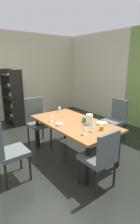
{
  "coord_description": "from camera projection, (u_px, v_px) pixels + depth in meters",
  "views": [
    {
      "loc": [
        2.84,
        -1.65,
        1.83
      ],
      "look_at": [
        0.15,
        0.44,
        0.85
      ],
      "focal_mm": 28.0,
      "sensor_mm": 36.0,
      "label": 1
    }
  ],
  "objects": [
    {
      "name": "left_interior_panel",
      "position": [
        0.0,
        77.0,
        5.37
      ],
      "size": [
        0.1,
        5.85,
        2.74
      ],
      "primitive_type": "cube",
      "color": "beige",
      "rests_on": "ground_plane"
    },
    {
      "name": "wine_glass_west",
      "position": [
        84.0,
        127.0,
        2.74
      ],
      "size": [
        0.07,
        0.07,
        0.16
      ],
      "color": "silver",
      "rests_on": "dining_table"
    },
    {
      "name": "cup_east",
      "position": [
        101.0,
        128.0,
        2.94
      ],
      "size": [
        0.07,
        0.07,
        0.07
      ],
      "primitive_type": "cylinder",
      "color": "#B1861A",
      "rests_on": "dining_table"
    },
    {
      "name": "chair_head_far",
      "position": [
        116.0,
        118.0,
        4.16
      ],
      "size": [
        0.44,
        0.45,
        0.98
      ],
      "rotation": [
        0.0,
        0.0,
        3.14
      ],
      "color": "#49514E",
      "rests_on": "ground_plane"
    },
    {
      "name": "chair_head_near",
      "position": [
        6.0,
        148.0,
        2.64
      ],
      "size": [
        0.44,
        0.44,
        1.05
      ],
      "color": "#49514E",
      "rests_on": "ground_plane"
    },
    {
      "name": "pitcher_near_window",
      "position": [
        89.0,
        119.0,
        3.2
      ],
      "size": [
        0.14,
        0.12,
        0.19
      ],
      "color": "white",
      "rests_on": "dining_table"
    },
    {
      "name": "wine_glass_left",
      "position": [
        59.0,
        107.0,
        3.97
      ],
      "size": [
        0.07,
        0.07,
        0.15
      ],
      "color": "silver",
      "rests_on": "dining_table"
    },
    {
      "name": "display_shelf",
      "position": [
        12.0,
        97.0,
        5.2
      ],
      "size": [
        0.87,
        0.35,
        1.63
      ],
      "color": "black",
      "rests_on": "ground_plane"
    },
    {
      "name": "serving_bowl_front",
      "position": [
        102.0,
        123.0,
        3.22
      ],
      "size": [
        0.2,
        0.2,
        0.04
      ],
      "primitive_type": "cylinder",
      "color": "beige",
      "rests_on": "dining_table"
    },
    {
      "name": "dining_table",
      "position": [
        74.0,
        126.0,
        3.37
      ],
      "size": [
        1.78,
        0.95,
        0.72
      ],
      "color": "#915C31",
      "rests_on": "ground_plane"
    },
    {
      "name": "ground_plane",
      "position": [
        49.0,
        154.0,
        3.63
      ],
      "size": [
        5.7,
        5.85,
        0.02
      ],
      "primitive_type": "cube",
      "color": "black"
    },
    {
      "name": "wine_glass_south",
      "position": [
        51.0,
        116.0,
        3.34
      ],
      "size": [
        0.07,
        0.07,
        0.16
      ],
      "color": "silver",
      "rests_on": "dining_table"
    },
    {
      "name": "cup_near_shelf",
      "position": [
        84.0,
        120.0,
        3.33
      ],
      "size": [
        0.08,
        0.08,
        0.09
      ],
      "primitive_type": "cylinder",
      "color": "#266A5A",
      "rests_on": "dining_table"
    },
    {
      "name": "chair_left_near",
      "position": [
        37.0,
        119.0,
        3.97
      ],
      "size": [
        0.44,
        0.44,
        1.05
      ],
      "rotation": [
        0.0,
        0.0,
        -1.57
      ],
      "color": "#49514E",
      "rests_on": "ground_plane"
    },
    {
      "name": "serving_bowl_center",
      "position": [
        59.0,
        124.0,
        3.15
      ],
      "size": [
        0.12,
        0.12,
        0.05
      ],
      "primitive_type": "cylinder",
      "color": "white",
      "rests_on": "dining_table"
    },
    {
      "name": "back_panel_interior",
      "position": [
        95.0,
        75.0,
        6.11
      ],
      "size": [
        2.63,
        0.1,
        2.74
      ],
      "primitive_type": "cube",
      "color": "beige",
      "rests_on": "ground_plane"
    },
    {
      "name": "wine_glass_corner",
      "position": [
        93.0,
        124.0,
        2.86
      ],
      "size": [
        0.08,
        0.08,
        0.17
      ],
      "color": "silver",
      "rests_on": "dining_table"
    },
    {
      "name": "chair_right_near",
      "position": [
        101.0,
        156.0,
        2.5
      ],
      "size": [
        0.44,
        0.44,
        0.93
      ],
      "rotation": [
        0.0,
        0.0,
        1.57
      ],
      "color": "#49514E",
      "rests_on": "ground_plane"
    }
  ]
}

